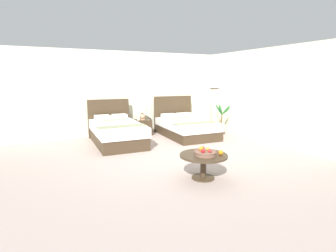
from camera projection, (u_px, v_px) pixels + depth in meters
ground_plane at (182, 155)px, 6.34m from camera, size 9.34×9.57×0.02m
wall_back at (138, 93)px, 8.75m from camera, size 9.34×0.12×2.61m
wall_side_right at (262, 95)px, 7.71m from camera, size 0.12×5.17×2.61m
bed_near_window at (117, 132)px, 7.33m from camera, size 1.31×2.17×1.15m
bed_near_corner at (186, 127)px, 8.30m from camera, size 1.41×2.14×1.19m
nightstand at (143, 127)px, 8.45m from camera, size 0.48×0.50×0.49m
table_lamp at (142, 112)px, 8.38m from camera, size 0.29×0.29×0.39m
vase at (139, 118)px, 8.29m from camera, size 0.09×0.09×0.16m
coffee_table at (203, 160)px, 4.76m from camera, size 0.85×0.85×0.45m
fruit_bowl at (205, 153)px, 4.68m from camera, size 0.40×0.40×0.15m
loose_apple at (203, 148)px, 5.00m from camera, size 0.08×0.08×0.08m
loose_orange at (221, 153)px, 4.70m from camera, size 0.09×0.09×0.09m
floor_lamp_corner at (214, 110)px, 9.02m from camera, size 0.23×0.23×1.46m
potted_palm at (222, 124)px, 8.61m from camera, size 0.59×0.54×0.98m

